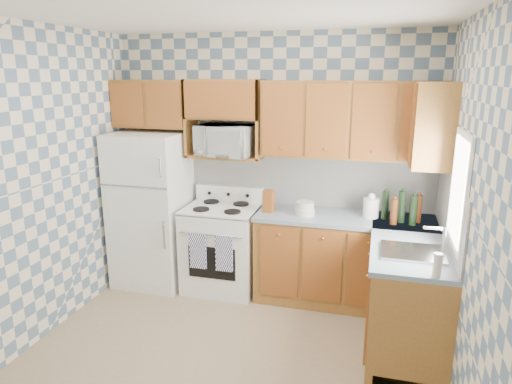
# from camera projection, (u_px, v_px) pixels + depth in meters

# --- Properties ---
(floor) EXTENTS (3.40, 3.40, 0.00)m
(floor) POSITION_uv_depth(u_px,v_px,m) (226.00, 361.00, 3.73)
(floor) COLOR #846E50
(floor) RESTS_ON ground
(back_wall) EXTENTS (3.40, 0.02, 2.70)m
(back_wall) POSITION_uv_depth(u_px,v_px,m) (272.00, 164.00, 4.89)
(back_wall) COLOR slate
(back_wall) RESTS_ON ground
(right_wall) EXTENTS (0.02, 3.20, 2.70)m
(right_wall) POSITION_uv_depth(u_px,v_px,m) (471.00, 222.00, 2.96)
(right_wall) COLOR slate
(right_wall) RESTS_ON ground
(backsplash_back) EXTENTS (2.60, 0.02, 0.56)m
(backsplash_back) POSITION_uv_depth(u_px,v_px,m) (309.00, 180.00, 4.81)
(backsplash_back) COLOR white
(backsplash_back) RESTS_ON back_wall
(backsplash_right) EXTENTS (0.02, 1.60, 0.56)m
(backsplash_right) POSITION_uv_depth(u_px,v_px,m) (450.00, 209.00, 3.75)
(backsplash_right) COLOR white
(backsplash_right) RESTS_ON right_wall
(refrigerator) EXTENTS (0.75, 0.70, 1.68)m
(refrigerator) POSITION_uv_depth(u_px,v_px,m) (152.00, 209.00, 5.01)
(refrigerator) COLOR white
(refrigerator) RESTS_ON floor
(stove_body) EXTENTS (0.76, 0.65, 0.90)m
(stove_body) POSITION_uv_depth(u_px,v_px,m) (222.00, 249.00, 4.93)
(stove_body) COLOR white
(stove_body) RESTS_ON floor
(cooktop) EXTENTS (0.76, 0.65, 0.02)m
(cooktop) POSITION_uv_depth(u_px,v_px,m) (222.00, 208.00, 4.81)
(cooktop) COLOR silver
(cooktop) RESTS_ON stove_body
(backguard) EXTENTS (0.76, 0.08, 0.17)m
(backguard) POSITION_uv_depth(u_px,v_px,m) (230.00, 193.00, 5.05)
(backguard) COLOR white
(backguard) RESTS_ON cooktop
(dish_towel_left) EXTENTS (0.18, 0.02, 0.37)m
(dish_towel_left) POSITION_uv_depth(u_px,v_px,m) (198.00, 251.00, 4.62)
(dish_towel_left) COLOR navy
(dish_towel_left) RESTS_ON stove_body
(dish_towel_right) EXTENTS (0.18, 0.02, 0.37)m
(dish_towel_right) POSITION_uv_depth(u_px,v_px,m) (224.00, 254.00, 4.55)
(dish_towel_right) COLOR navy
(dish_towel_right) RESTS_ON stove_body
(base_cabinets_back) EXTENTS (1.75, 0.60, 0.88)m
(base_cabinets_back) POSITION_uv_depth(u_px,v_px,m) (344.00, 261.00, 4.63)
(base_cabinets_back) COLOR brown
(base_cabinets_back) RESTS_ON floor
(base_cabinets_right) EXTENTS (0.60, 1.60, 0.88)m
(base_cabinets_right) POSITION_uv_depth(u_px,v_px,m) (405.00, 290.00, 4.01)
(base_cabinets_right) COLOR brown
(base_cabinets_right) RESTS_ON floor
(countertop_back) EXTENTS (1.77, 0.63, 0.04)m
(countertop_back) POSITION_uv_depth(u_px,v_px,m) (346.00, 218.00, 4.51)
(countertop_back) COLOR slate
(countertop_back) RESTS_ON base_cabinets_back
(countertop_right) EXTENTS (0.63, 1.60, 0.04)m
(countertop_right) POSITION_uv_depth(u_px,v_px,m) (409.00, 240.00, 3.90)
(countertop_right) COLOR slate
(countertop_right) RESTS_ON base_cabinets_right
(upper_cabinets_back) EXTENTS (1.75, 0.33, 0.74)m
(upper_cabinets_back) POSITION_uv_depth(u_px,v_px,m) (352.00, 120.00, 4.40)
(upper_cabinets_back) COLOR brown
(upper_cabinets_back) RESTS_ON back_wall
(upper_cabinets_fridge) EXTENTS (0.82, 0.33, 0.50)m
(upper_cabinets_fridge) POSITION_uv_depth(u_px,v_px,m) (153.00, 104.00, 4.90)
(upper_cabinets_fridge) COLOR brown
(upper_cabinets_fridge) RESTS_ON back_wall
(upper_cabinets_right) EXTENTS (0.33, 0.70, 0.74)m
(upper_cabinets_right) POSITION_uv_depth(u_px,v_px,m) (432.00, 124.00, 4.05)
(upper_cabinets_right) COLOR brown
(upper_cabinets_right) RESTS_ON right_wall
(microwave_shelf) EXTENTS (0.80, 0.33, 0.03)m
(microwave_shelf) POSITION_uv_depth(u_px,v_px,m) (226.00, 156.00, 4.83)
(microwave_shelf) COLOR brown
(microwave_shelf) RESTS_ON back_wall
(microwave) EXTENTS (0.62, 0.46, 0.32)m
(microwave) POSITION_uv_depth(u_px,v_px,m) (226.00, 141.00, 4.73)
(microwave) COLOR white
(microwave) RESTS_ON microwave_shelf
(sink) EXTENTS (0.48, 0.40, 0.03)m
(sink) POSITION_uv_depth(u_px,v_px,m) (412.00, 253.00, 3.56)
(sink) COLOR #B7B7BC
(sink) RESTS_ON countertop_right
(window) EXTENTS (0.02, 0.66, 0.86)m
(window) POSITION_uv_depth(u_px,v_px,m) (459.00, 190.00, 3.36)
(window) COLOR white
(window) RESTS_ON right_wall
(bottle_0) EXTENTS (0.07, 0.07, 0.30)m
(bottle_0) POSITION_uv_depth(u_px,v_px,m) (402.00, 207.00, 4.28)
(bottle_0) COLOR black
(bottle_0) RESTS_ON countertop_back
(bottle_1) EXTENTS (0.07, 0.07, 0.28)m
(bottle_1) POSITION_uv_depth(u_px,v_px,m) (413.00, 210.00, 4.21)
(bottle_1) COLOR black
(bottle_1) RESTS_ON countertop_back
(bottle_2) EXTENTS (0.07, 0.07, 0.26)m
(bottle_2) POSITION_uv_depth(u_px,v_px,m) (418.00, 209.00, 4.29)
(bottle_2) COLOR #4D250F
(bottle_2) RESTS_ON countertop_back
(bottle_3) EXTENTS (0.07, 0.07, 0.24)m
(bottle_3) POSITION_uv_depth(u_px,v_px,m) (394.00, 212.00, 4.23)
(bottle_3) COLOR #4D250F
(bottle_3) RESTS_ON countertop_back
(bottle_4) EXTENTS (0.07, 0.07, 0.27)m
(bottle_4) POSITION_uv_depth(u_px,v_px,m) (385.00, 205.00, 4.38)
(bottle_4) COLOR black
(bottle_4) RESTS_ON countertop_back
(knife_block) EXTENTS (0.11, 0.11, 0.22)m
(knife_block) POSITION_uv_depth(u_px,v_px,m) (269.00, 201.00, 4.62)
(knife_block) COLOR brown
(knife_block) RESTS_ON countertop_back
(electric_kettle) EXTENTS (0.15, 0.15, 0.19)m
(electric_kettle) POSITION_uv_depth(u_px,v_px,m) (371.00, 208.00, 4.44)
(electric_kettle) COLOR white
(electric_kettle) RESTS_ON countertop_back
(food_containers) EXTENTS (0.20, 0.20, 0.13)m
(food_containers) POSITION_uv_depth(u_px,v_px,m) (305.00, 208.00, 4.53)
(food_containers) COLOR beige
(food_containers) RESTS_ON countertop_back
(soap_bottle) EXTENTS (0.06, 0.06, 0.17)m
(soap_bottle) POSITION_uv_depth(u_px,v_px,m) (437.00, 265.00, 3.14)
(soap_bottle) COLOR beige
(soap_bottle) RESTS_ON countertop_right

